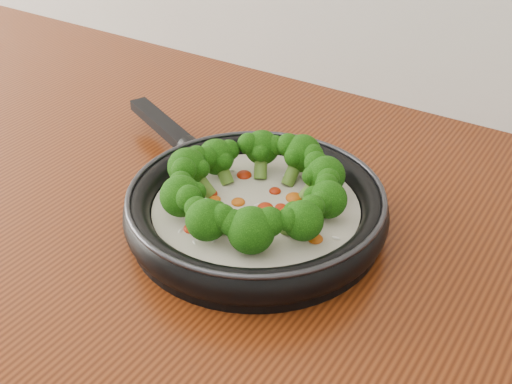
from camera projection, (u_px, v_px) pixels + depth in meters
The scene contains 1 object.
skillet at pixel (254, 204), 0.74m from camera, with size 0.49×0.40×0.09m.
Camera 1 is at (0.46, 0.58, 1.35)m, focal length 46.02 mm.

